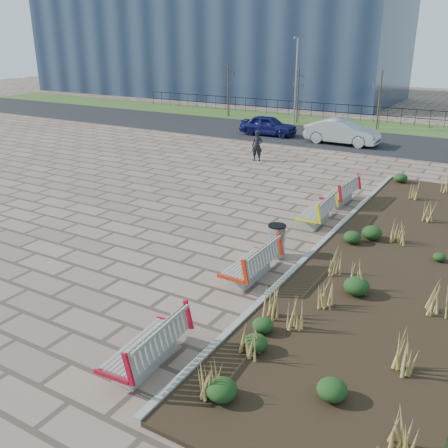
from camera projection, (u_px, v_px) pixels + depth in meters
The scene contains 19 objects.
ground at pixel (120, 279), 13.54m from camera, with size 120.00×120.00×0.00m, color #7D6656.
planting_bed at pixel (398, 260), 14.58m from camera, with size 4.50×18.00×0.10m, color black.
planting_curb at pixel (322, 243), 15.68m from camera, with size 0.16×18.00×0.15m, color gray.
grass_verge_far at pixel (382, 126), 36.08m from camera, with size 80.00×5.00×0.04m, color #33511E.
road at pixel (357, 141), 31.25m from camera, with size 80.00×7.00×0.02m, color black.
bench_a at pixel (144, 344), 9.82m from camera, with size 0.90×2.10×1.00m, color #AF0B22, non-canonical shape.
bench_b at pixel (250, 261), 13.40m from camera, with size 0.90×2.10×1.00m, color red, non-canonical shape.
bench_c at pixel (316, 209), 17.40m from camera, with size 0.90×2.10×1.00m, color #FEF60D, non-canonical shape.
bench_d at pixel (339, 191), 19.46m from camera, with size 0.90×2.10×1.00m, color #B10B1C, non-canonical shape.
litter_bin at pixel (277, 241), 14.73m from camera, with size 0.52×0.52×0.98m, color #B2B2B7.
pedestrian at pixel (257, 146), 26.02m from camera, with size 0.57×0.37×1.57m, color black.
car_blue at pixel (268, 125), 32.71m from camera, with size 1.51×3.74×1.28m, color #121452.
car_silver at pixel (342, 132), 30.00m from camera, with size 1.55×4.45×1.47m, color #96999D.
tree_a at pixel (228, 91), 39.86m from camera, with size 1.40×1.40×4.00m, color #4C3D2D, non-canonical shape.
tree_b at pixel (298, 95), 37.01m from camera, with size 1.40×1.40×4.00m, color #4C3D2D, non-canonical shape.
tree_c at pixel (379, 100), 34.16m from camera, with size 1.40×1.40×4.00m, color #4C3D2D, non-canonical shape.
lamp_west at pixel (296, 82), 36.25m from camera, with size 0.24×0.60×6.00m, color gray, non-canonical shape.
railing_fence at pixel (388, 115), 37.07m from camera, with size 44.00×0.10×1.20m, color black, non-canonical shape.
building_glass at pixel (211, 22), 53.55m from camera, with size 40.00×14.00×15.00m, color #192338.
Camera 1 is at (8.60, -9.02, 6.19)m, focal length 40.00 mm.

